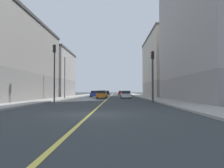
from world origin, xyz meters
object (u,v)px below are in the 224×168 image
street_lamp_right_near (65,73)px  car_orange (102,94)px  building_left_mid (166,66)px  traffic_light_left_near (153,69)px  building_right_corner (5,59)px  car_blue (95,94)px  traffic_light_right_near (54,66)px  car_white (126,95)px  car_red (121,93)px  building_left_near (210,13)px  building_right_midblock (51,74)px  street_lamp_left_near (152,72)px  car_black (106,93)px

street_lamp_right_near → car_orange: bearing=42.6°
building_left_mid → traffic_light_left_near: bearing=-104.8°
traffic_light_left_near → building_right_corner: bearing=167.4°
building_left_mid → car_blue: bearing=-156.9°
traffic_light_right_near → street_lamp_right_near: 10.01m
car_white → car_red: car_red is taller
building_left_near → building_left_mid: building_left_near is taller
building_right_midblock → car_red: 23.16m
traffic_light_right_near → car_blue: (2.75, 23.13, -3.66)m
building_left_mid → building_right_corner: (-27.54, -25.94, -1.70)m
building_right_corner → car_red: size_ratio=5.92×
building_right_midblock → car_white: bearing=-33.6°
car_white → street_lamp_left_near: bearing=-66.9°
building_left_near → car_black: size_ratio=5.93×
traffic_light_left_near → car_black: traffic_light_left_near is taller
building_right_midblock → car_red: building_right_midblock is taller
street_lamp_left_near → car_orange: (-7.91, 8.16, -3.42)m
traffic_light_left_near → car_blue: traffic_light_left_near is taller
building_right_midblock → car_white: building_right_midblock is taller
building_left_mid → building_right_midblock: building_left_mid is taller
building_right_corner → street_lamp_left_near: size_ratio=3.81×
car_blue → building_left_near: bearing=-50.0°
building_left_near → traffic_light_left_near: 11.52m
car_black → car_red: bearing=-13.7°
traffic_light_right_near → car_blue: size_ratio=1.55×
building_left_mid → street_lamp_left_near: size_ratio=3.82×
building_left_near → building_right_midblock: bearing=139.5°
traffic_light_right_near → car_white: (9.05, 15.29, -3.68)m
street_lamp_left_near → car_red: bearing=96.1°
car_white → traffic_light_left_near: bearing=-80.6°
building_right_midblock → car_orange: 17.69m
street_lamp_right_near → car_red: (9.87, 31.82, -3.62)m
building_left_mid → building_left_near: bearing=-90.0°
car_orange → car_black: size_ratio=0.98×
building_right_midblock → car_blue: (10.72, -3.48, -4.70)m
car_blue → car_red: size_ratio=1.06×
street_lamp_right_near → car_white: (10.04, 5.33, -3.64)m
traffic_light_left_near → car_red: size_ratio=1.44×
traffic_light_left_near → street_lamp_left_near: 7.10m
car_blue → car_black: car_black is taller
building_left_near → traffic_light_right_near: building_left_near is taller
car_red → building_right_corner: bearing=-114.3°
building_left_near → car_red: 41.58m
building_right_corner → street_lamp_right_near: building_right_corner is taller
traffic_light_left_near → building_left_mid: bearing=75.2°
building_right_midblock → street_lamp_right_near: bearing=-67.2°
building_right_midblock → street_lamp_left_near: building_right_midblock is taller
building_right_midblock → car_white: (17.02, -11.32, -4.72)m
building_right_midblock → car_black: 20.95m
traffic_light_right_near → street_lamp_right_near: size_ratio=1.00×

